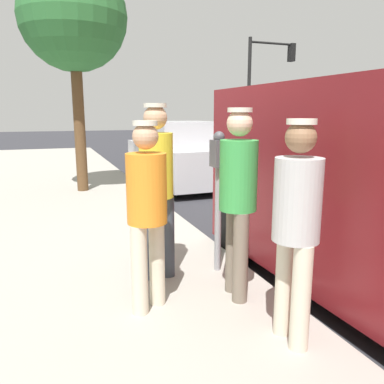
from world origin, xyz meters
The scene contains 10 objects.
ground_plane centered at (0.00, 0.00, 0.00)m, with size 80.00×80.00×0.00m, color #2D2D33.
sidewalk_slab centered at (3.50, 0.00, 0.07)m, with size 5.00×32.00×0.15m, color #9E998E.
parking_meter_near centered at (1.35, 0.62, 1.18)m, with size 0.14×0.18×1.52m.
pedestrian_in_green centered at (1.44, 1.25, 1.16)m, with size 0.34×0.36×1.75m.
pedestrian_in_gray centered at (1.39, 2.06, 1.10)m, with size 0.34×0.36×1.67m.
pedestrian_in_orange centered at (2.27, 1.20, 1.09)m, with size 0.34×0.34×1.64m.
pedestrian_in_yellow centered at (2.02, 0.57, 1.19)m, with size 0.36×0.34×1.80m.
parked_sedan_behind centered at (-0.27, -5.42, 0.75)m, with size 2.02×4.44×1.65m.
traffic_light_corner centered at (-6.63, -11.85, 3.52)m, with size 2.48×0.42×5.20m.
street_tree centered at (2.34, -4.57, 3.79)m, with size 2.23×2.23×4.79m.
Camera 1 is at (3.02, 4.29, 1.85)m, focal length 36.05 mm.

